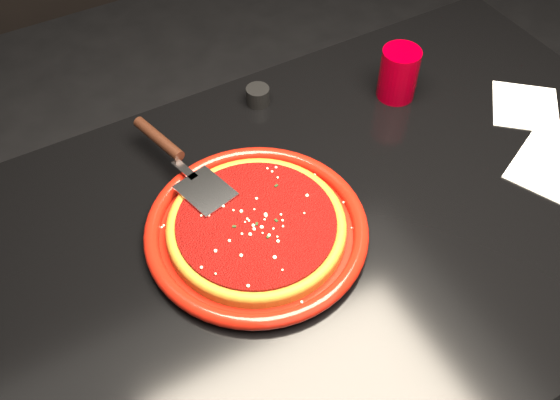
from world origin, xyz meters
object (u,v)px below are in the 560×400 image
object	(u,v)px
cup	(399,74)
ramekin	(258,96)
plate	(257,229)
pizza_server	(181,161)
table	(341,320)

from	to	relation	value
cup	ramekin	distance (m)	0.27
plate	pizza_server	distance (m)	0.18
cup	ramekin	size ratio (longest dim) A/B	2.29
plate	pizza_server	world-z (taller)	pizza_server
table	ramekin	world-z (taller)	ramekin
cup	ramekin	bearing A→B (deg)	155.52
table	cup	world-z (taller)	cup
plate	ramekin	world-z (taller)	ramekin
pizza_server	plate	bearing A→B (deg)	-86.99
pizza_server	cup	bearing A→B (deg)	-14.16
table	cup	distance (m)	0.52
table	plate	xyz separation A→B (m)	(-0.17, 0.04, 0.39)
cup	pizza_server	bearing A→B (deg)	-179.83
plate	pizza_server	xyz separation A→B (m)	(-0.05, 0.17, 0.03)
table	pizza_server	distance (m)	0.52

